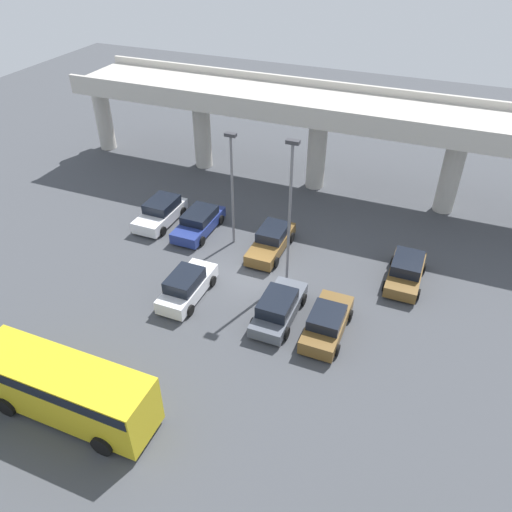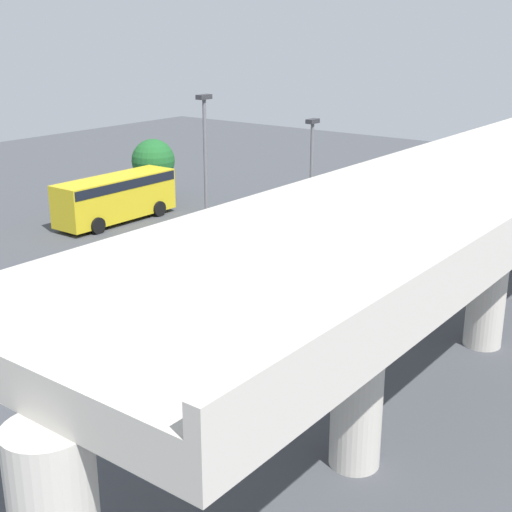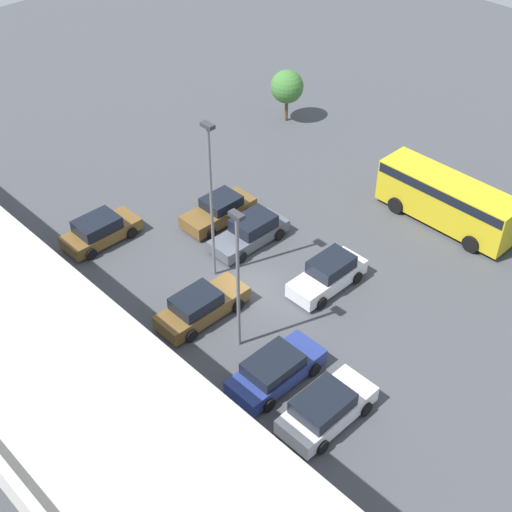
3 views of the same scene
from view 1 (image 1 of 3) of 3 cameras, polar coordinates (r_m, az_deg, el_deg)
ground_plane at (r=30.35m, az=-0.34°, el=-2.41°), size 91.48×91.48×0.00m
highway_overpass at (r=38.22m, az=7.27°, el=15.61°), size 40.80×6.38×7.40m
parked_car_0 at (r=35.81m, az=-10.82°, el=4.94°), size 2.19×4.49×1.62m
parked_car_1 at (r=34.42m, az=-6.54°, el=3.88°), size 2.17×4.67×1.46m
parked_car_2 at (r=28.72m, az=-7.90°, el=-3.41°), size 1.97×4.47×1.68m
parked_car_3 at (r=32.26m, az=1.78°, el=1.76°), size 2.03×4.86×1.56m
parked_car_4 at (r=27.18m, az=2.59°, el=-5.86°), size 2.08×4.69×1.57m
parked_car_5 at (r=26.57m, az=8.11°, el=-7.53°), size 2.07×4.48×1.52m
parked_car_6 at (r=30.96m, az=16.77°, el=-1.64°), size 2.11×4.37×1.53m
shuttle_bus at (r=23.63m, az=-21.04°, el=-13.74°), size 8.23×2.63×2.85m
lamp_post_near_aisle at (r=31.15m, az=-2.76°, el=8.50°), size 0.70×0.35×7.64m
lamp_post_mid_lot at (r=27.24m, az=3.90°, el=5.76°), size 0.70×0.35×8.94m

